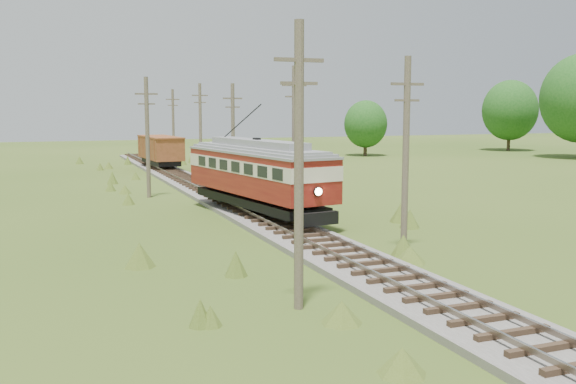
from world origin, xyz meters
name	(u,v)px	position (x,y,z in m)	size (l,w,h in m)	color
railbed_main	(232,203)	(0.00, 34.00, 0.19)	(3.60, 96.00, 0.57)	#605B54
streetcar	(257,171)	(0.00, 28.82, 2.78)	(5.10, 13.43, 6.07)	black
gondola	(160,149)	(0.00, 60.78, 2.18)	(3.46, 9.16, 2.99)	black
gravel_pile	(221,174)	(3.43, 49.64, 0.48)	(2.84, 3.01, 1.03)	gray
utility_pole_r_2	(406,153)	(3.30, 18.00, 4.42)	(1.60, 0.30, 8.60)	brown
utility_pole_r_3	(294,137)	(3.20, 31.00, 4.63)	(1.60, 0.30, 9.00)	brown
utility_pole_r_4	(233,134)	(3.00, 44.00, 4.32)	(1.60, 0.30, 8.40)	brown
utility_pole_r_5	(200,127)	(3.40, 57.00, 4.58)	(1.60, 0.30, 8.90)	brown
utility_pole_r_6	(173,125)	(3.20, 70.00, 4.47)	(1.60, 0.30, 8.70)	brown
utility_pole_l_a	(299,164)	(-4.20, 12.00, 4.63)	(1.60, 0.30, 9.00)	brown
utility_pole_l_b	(147,136)	(-4.50, 40.00, 4.42)	(1.60, 0.30, 8.60)	brown
tree_right_5	(510,110)	(56.00, 74.00, 6.19)	(8.40, 8.40, 10.82)	#38281C
tree_mid_b	(366,124)	(30.00, 72.00, 4.33)	(5.88, 5.88, 7.57)	#38281C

